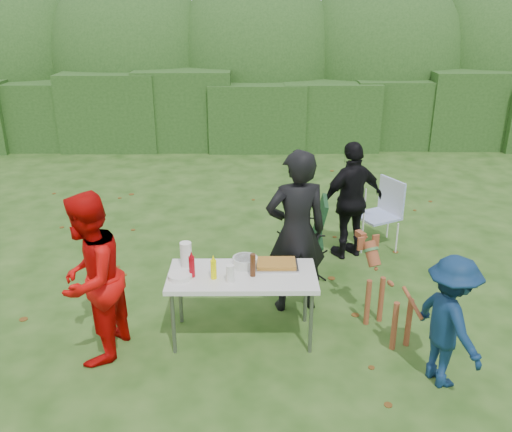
{
  "coord_description": "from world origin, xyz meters",
  "views": [
    {
      "loc": [
        -0.11,
        -4.79,
        3.32
      ],
      "look_at": [
        -0.07,
        0.97,
        1.0
      ],
      "focal_mm": 38.0,
      "sensor_mm": 36.0,
      "label": 1
    }
  ],
  "objects_px": {
    "folding_table": "(242,279)",
    "camping_chair": "(301,235)",
    "child": "(449,322)",
    "dog": "(389,296)",
    "lawn_chair": "(377,213)",
    "paper_towel_roll": "(186,254)",
    "beer_bottle": "(253,265)",
    "mustard_bottle": "(214,269)",
    "ketchup_bottle": "(192,267)",
    "person_red_jacket": "(90,279)",
    "person_black_puffy": "(352,201)",
    "person_cook": "(296,232)"
  },
  "relations": [
    {
      "from": "person_red_jacket",
      "to": "dog",
      "type": "xyz_separation_m",
      "value": [
        2.95,
        0.33,
        -0.39
      ]
    },
    {
      "from": "person_red_jacket",
      "to": "ketchup_bottle",
      "type": "bearing_deg",
      "value": 115.49
    },
    {
      "from": "camping_chair",
      "to": "beer_bottle",
      "type": "height_order",
      "value": "camping_chair"
    },
    {
      "from": "person_black_puffy",
      "to": "ketchup_bottle",
      "type": "distance_m",
      "value": 2.78
    },
    {
      "from": "mustard_bottle",
      "to": "ketchup_bottle",
      "type": "relative_size",
      "value": 0.91
    },
    {
      "from": "folding_table",
      "to": "camping_chair",
      "type": "distance_m",
      "value": 1.67
    },
    {
      "from": "person_red_jacket",
      "to": "lawn_chair",
      "type": "bearing_deg",
      "value": 138.16
    },
    {
      "from": "folding_table",
      "to": "person_black_puffy",
      "type": "xyz_separation_m",
      "value": [
        1.44,
        1.94,
        0.12
      ]
    },
    {
      "from": "folding_table",
      "to": "person_black_puffy",
      "type": "relative_size",
      "value": 0.93
    },
    {
      "from": "dog",
      "to": "paper_towel_roll",
      "type": "distance_m",
      "value": 2.15
    },
    {
      "from": "beer_bottle",
      "to": "person_black_puffy",
      "type": "bearing_deg",
      "value": 56.09
    },
    {
      "from": "lawn_chair",
      "to": "ketchup_bottle",
      "type": "xyz_separation_m",
      "value": [
        -2.37,
        -2.33,
        0.36
      ]
    },
    {
      "from": "child",
      "to": "mustard_bottle",
      "type": "bearing_deg",
      "value": 55.05
    },
    {
      "from": "mustard_bottle",
      "to": "paper_towel_roll",
      "type": "relative_size",
      "value": 0.77
    },
    {
      "from": "person_cook",
      "to": "person_red_jacket",
      "type": "relative_size",
      "value": 1.1
    },
    {
      "from": "mustard_bottle",
      "to": "ketchup_bottle",
      "type": "height_order",
      "value": "ketchup_bottle"
    },
    {
      "from": "dog",
      "to": "paper_towel_roll",
      "type": "xyz_separation_m",
      "value": [
        -2.1,
        0.16,
        0.41
      ]
    },
    {
      "from": "child",
      "to": "camping_chair",
      "type": "height_order",
      "value": "child"
    },
    {
      "from": "paper_towel_roll",
      "to": "folding_table",
      "type": "bearing_deg",
      "value": -18.11
    },
    {
      "from": "person_red_jacket",
      "to": "ketchup_bottle",
      "type": "distance_m",
      "value": 0.97
    },
    {
      "from": "folding_table",
      "to": "camping_chair",
      "type": "relative_size",
      "value": 1.49
    },
    {
      "from": "child",
      "to": "folding_table",
      "type": "bearing_deg",
      "value": 50.27
    },
    {
      "from": "person_red_jacket",
      "to": "dog",
      "type": "distance_m",
      "value": 3.0
    },
    {
      "from": "beer_bottle",
      "to": "ketchup_bottle",
      "type": "bearing_deg",
      "value": -178.94
    },
    {
      "from": "child",
      "to": "beer_bottle",
      "type": "distance_m",
      "value": 1.9
    },
    {
      "from": "dog",
      "to": "mustard_bottle",
      "type": "relative_size",
      "value": 4.89
    },
    {
      "from": "folding_table",
      "to": "ketchup_bottle",
      "type": "distance_m",
      "value": 0.53
    },
    {
      "from": "person_black_puffy",
      "to": "mustard_bottle",
      "type": "bearing_deg",
      "value": 24.98
    },
    {
      "from": "person_black_puffy",
      "to": "lawn_chair",
      "type": "relative_size",
      "value": 1.66
    },
    {
      "from": "child",
      "to": "beer_bottle",
      "type": "height_order",
      "value": "child"
    },
    {
      "from": "person_black_puffy",
      "to": "camping_chair",
      "type": "bearing_deg",
      "value": 8.02
    },
    {
      "from": "camping_chair",
      "to": "ketchup_bottle",
      "type": "xyz_separation_m",
      "value": [
        -1.23,
        -1.54,
        0.35
      ]
    },
    {
      "from": "child",
      "to": "person_black_puffy",
      "type": "bearing_deg",
      "value": -9.33
    },
    {
      "from": "beer_bottle",
      "to": "camping_chair",
      "type": "bearing_deg",
      "value": 67.68
    },
    {
      "from": "folding_table",
      "to": "person_cook",
      "type": "relative_size",
      "value": 0.8
    },
    {
      "from": "child",
      "to": "beer_bottle",
      "type": "relative_size",
      "value": 5.31
    },
    {
      "from": "child",
      "to": "dog",
      "type": "distance_m",
      "value": 0.85
    },
    {
      "from": "camping_chair",
      "to": "person_cook",
      "type": "bearing_deg",
      "value": 84.63
    },
    {
      "from": "person_red_jacket",
      "to": "dog",
      "type": "relative_size",
      "value": 1.75
    },
    {
      "from": "beer_bottle",
      "to": "dog",
      "type": "bearing_deg",
      "value": 2.7
    },
    {
      "from": "child",
      "to": "lawn_chair",
      "type": "relative_size",
      "value": 1.31
    },
    {
      "from": "ketchup_bottle",
      "to": "beer_bottle",
      "type": "bearing_deg",
      "value": 1.06
    },
    {
      "from": "lawn_chair",
      "to": "ketchup_bottle",
      "type": "height_order",
      "value": "lawn_chair"
    },
    {
      "from": "dog",
      "to": "lawn_chair",
      "type": "height_order",
      "value": "lawn_chair"
    },
    {
      "from": "folding_table",
      "to": "beer_bottle",
      "type": "height_order",
      "value": "beer_bottle"
    },
    {
      "from": "lawn_chair",
      "to": "paper_towel_roll",
      "type": "distance_m",
      "value": 3.24
    },
    {
      "from": "folding_table",
      "to": "child",
      "type": "xyz_separation_m",
      "value": [
        1.86,
        -0.73,
        -0.05
      ]
    },
    {
      "from": "lawn_chair",
      "to": "beer_bottle",
      "type": "xyz_separation_m",
      "value": [
        -1.77,
        -2.32,
        0.37
      ]
    },
    {
      "from": "person_black_puffy",
      "to": "lawn_chair",
      "type": "bearing_deg",
      "value": -166.99
    },
    {
      "from": "person_cook",
      "to": "ketchup_bottle",
      "type": "bearing_deg",
      "value": 19.9
    }
  ]
}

